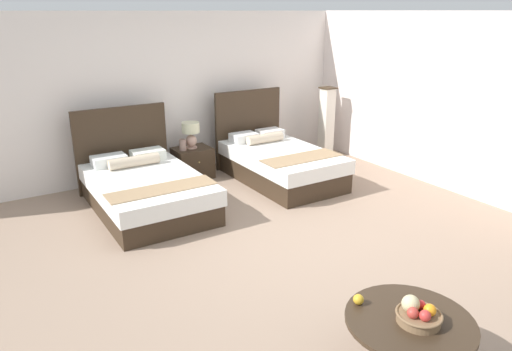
# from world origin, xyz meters

# --- Properties ---
(ground_plane) EXTENTS (9.68, 9.97, 0.02)m
(ground_plane) POSITION_xyz_m (0.00, 0.00, -0.01)
(ground_plane) COLOR gray
(wall_back) EXTENTS (9.68, 0.12, 2.55)m
(wall_back) POSITION_xyz_m (0.00, 3.18, 1.27)
(wall_back) COLOR white
(wall_back) RESTS_ON ground
(wall_side_right) EXTENTS (0.12, 5.57, 2.55)m
(wall_side_right) POSITION_xyz_m (3.04, 0.40, 1.27)
(wall_side_right) COLOR white
(wall_side_right) RESTS_ON ground
(bed_near_window) EXTENTS (1.37, 2.06, 1.24)m
(bed_near_window) POSITION_xyz_m (-1.09, 1.87, 0.28)
(bed_near_window) COLOR #35271A
(bed_near_window) RESTS_ON ground
(bed_near_corner) EXTENTS (1.24, 2.06, 1.30)m
(bed_near_corner) POSITION_xyz_m (1.09, 1.87, 0.30)
(bed_near_corner) COLOR #35271A
(bed_near_corner) RESTS_ON ground
(nightstand) EXTENTS (0.58, 0.48, 0.49)m
(nightstand) POSITION_xyz_m (-0.01, 2.68, 0.24)
(nightstand) COLOR #35271A
(nightstand) RESTS_ON ground
(table_lamp) EXTENTS (0.28, 0.28, 0.41)m
(table_lamp) POSITION_xyz_m (-0.01, 2.70, 0.74)
(table_lamp) COLOR #CB9F8C
(table_lamp) RESTS_ON nightstand
(vase) EXTENTS (0.11, 0.11, 0.18)m
(vase) POSITION_xyz_m (-0.18, 2.64, 0.58)
(vase) COLOR gray
(vase) RESTS_ON nightstand
(coffee_table) EXTENTS (0.92, 0.92, 0.46)m
(coffee_table) POSITION_xyz_m (-0.54, -2.15, 0.36)
(coffee_table) COLOR #35271A
(coffee_table) RESTS_ON ground
(fruit_bowl) EXTENTS (0.33, 0.33, 0.18)m
(fruit_bowl) POSITION_xyz_m (-0.52, -2.19, 0.52)
(fruit_bowl) COLOR brown
(fruit_bowl) RESTS_ON coffee_table
(loose_apple) EXTENTS (0.08, 0.08, 0.08)m
(loose_apple) POSITION_xyz_m (-0.73, -1.81, 0.50)
(loose_apple) COLOR gold
(loose_apple) RESTS_ON coffee_table
(floor_lamp_corner) EXTENTS (0.25, 0.25, 1.26)m
(floor_lamp_corner) POSITION_xyz_m (2.61, 2.52, 0.63)
(floor_lamp_corner) COLOR #3C2D1D
(floor_lamp_corner) RESTS_ON ground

